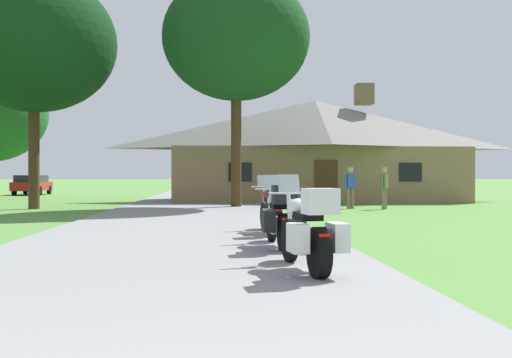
{
  "coord_description": "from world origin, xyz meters",
  "views": [
    {
      "loc": [
        0.76,
        -1.63,
        1.33
      ],
      "look_at": [
        2.41,
        22.16,
        1.22
      ],
      "focal_mm": 41.47,
      "sensor_mm": 36.0,
      "label": 1
    }
  ],
  "objects": [
    {
      "name": "ground_plane",
      "position": [
        0.0,
        20.0,
        0.0
      ],
      "size": [
        500.0,
        500.0,
        0.0
      ],
      "primitive_type": "plane",
      "color": "#56893D"
    },
    {
      "name": "asphalt_driveway",
      "position": [
        0.0,
        18.0,
        0.03
      ],
      "size": [
        6.4,
        80.0,
        0.06
      ],
      "primitive_type": "cube",
      "color": "gray",
      "rests_on": "ground"
    },
    {
      "name": "motorcycle_white_nearest_to_camera",
      "position": [
        1.99,
        6.11,
        0.61
      ],
      "size": [
        0.89,
        2.08,
        1.3
      ],
      "rotation": [
        0.0,
        0.0,
        0.13
      ],
      "color": "black",
      "rests_on": "asphalt_driveway"
    },
    {
      "name": "motorcycle_silver_second_in_row",
      "position": [
        1.91,
        8.84,
        0.61
      ],
      "size": [
        0.77,
        2.08,
        1.3
      ],
      "rotation": [
        0.0,
        0.0,
        0.05
      ],
      "color": "black",
      "rests_on": "asphalt_driveway"
    },
    {
      "name": "motorcycle_red_farthest_in_row",
      "position": [
        2.03,
        11.56,
        0.62
      ],
      "size": [
        0.69,
        2.08,
        1.3
      ],
      "rotation": [
        0.0,
        0.0,
        0.1
      ],
      "color": "black",
      "rests_on": "asphalt_driveway"
    },
    {
      "name": "stone_lodge",
      "position": [
        6.06,
        29.4,
        2.76
      ],
      "size": [
        15.56,
        6.63,
        6.25
      ],
      "color": "#896B4C",
      "rests_on": "ground"
    },
    {
      "name": "bystander_blue_shirt_near_lodge",
      "position": [
        6.29,
        22.18,
        0.95
      ],
      "size": [
        0.51,
        0.35,
        1.69
      ],
      "rotation": [
        0.0,
        0.0,
        3.56
      ],
      "color": "#75664C",
      "rests_on": "ground"
    },
    {
      "name": "bystander_olive_shirt_beside_signpost",
      "position": [
        7.54,
        21.64,
        0.95
      ],
      "size": [
        0.4,
        0.45,
        1.69
      ],
      "rotation": [
        0.0,
        0.0,
        4.03
      ],
      "color": "#75664C",
      "rests_on": "ground"
    },
    {
      "name": "tree_left_near",
      "position": [
        -6.6,
        22.96,
        7.56
      ],
      "size": [
        6.65,
        6.65,
        11.93
      ],
      "color": "#422D19",
      "rests_on": "ground"
    },
    {
      "name": "tree_by_lodge_front",
      "position": [
        1.65,
        23.27,
        7.9
      ],
      "size": [
        6.22,
        6.22,
        11.99
      ],
      "color": "#422D19",
      "rests_on": "ground"
    },
    {
      "name": "parked_red_suv_far_left",
      "position": [
        -12.3,
        41.55,
        0.78
      ],
      "size": [
        2.07,
        4.68,
        1.4
      ],
      "rotation": [
        0.0,
        0.0,
        0.05
      ],
      "color": "maroon",
      "rests_on": "ground"
    }
  ]
}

